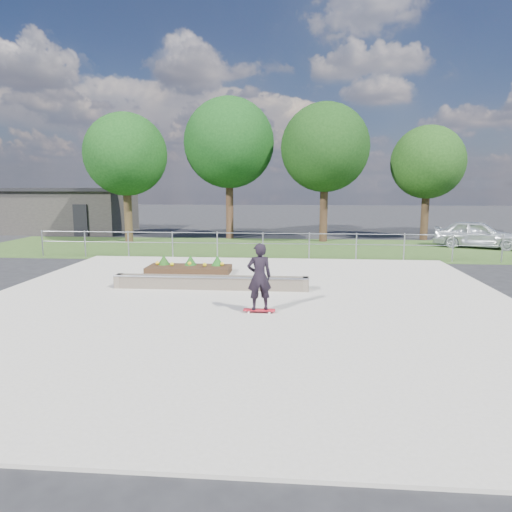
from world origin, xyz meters
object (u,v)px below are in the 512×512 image
(grind_ledge, at_px, (211,282))
(planter_bed, at_px, (189,268))
(skateboarder, at_px, (259,277))
(parked_car, at_px, (477,234))

(grind_ledge, height_order, planter_bed, planter_bed)
(planter_bed, xyz_separation_m, skateboarder, (2.93, -5.01, 0.73))
(parked_car, bearing_deg, grind_ledge, 153.38)
(grind_ledge, relative_size, parked_car, 1.44)
(grind_ledge, xyz_separation_m, planter_bed, (-1.24, 2.51, -0.02))
(planter_bed, height_order, parked_car, parked_car)
(grind_ledge, height_order, parked_car, parked_car)
(skateboarder, bearing_deg, parked_car, 52.03)
(skateboarder, relative_size, parked_car, 0.42)
(planter_bed, bearing_deg, skateboarder, -59.63)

